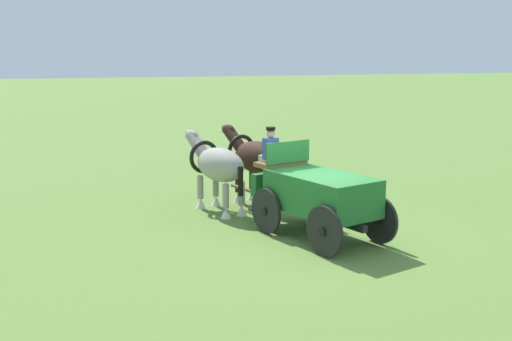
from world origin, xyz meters
TOP-DOWN VIEW (x-y plane):
  - ground_plane at (0.00, 0.00)m, footprint 220.00×220.00m
  - show_wagon at (0.16, 0.05)m, footprint 5.68×2.59m
  - draft_horse_near at (3.41, 1.59)m, footprint 2.96×1.42m
  - draft_horse_off at (3.75, 0.33)m, footprint 2.94×1.41m

SIDE VIEW (x-z plane):
  - ground_plane at x=0.00m, z-range 0.00..0.00m
  - show_wagon at x=0.16m, z-range -0.20..2.39m
  - draft_horse_near at x=3.41m, z-range 0.23..2.40m
  - draft_horse_off at x=3.75m, z-range 0.25..2.52m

